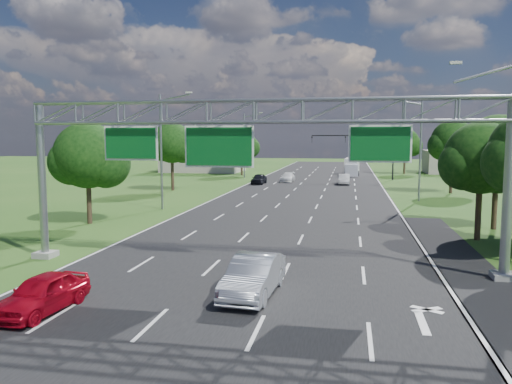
% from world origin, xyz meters
% --- Properties ---
extents(ground, '(220.00, 220.00, 0.00)m').
position_xyz_m(ground, '(0.00, 30.00, 0.00)').
color(ground, '#265018').
rests_on(ground, ground).
extents(road, '(18.00, 180.00, 0.02)m').
position_xyz_m(road, '(0.00, 30.00, 0.00)').
color(road, black).
rests_on(road, ground).
extents(road_flare, '(3.00, 30.00, 0.02)m').
position_xyz_m(road_flare, '(10.20, 14.00, 0.00)').
color(road_flare, black).
rests_on(road_flare, ground).
extents(sign_gantry, '(23.50, 1.00, 9.56)m').
position_xyz_m(sign_gantry, '(0.33, 12.00, 6.89)').
color(sign_gantry, gray).
rests_on(sign_gantry, ground).
extents(traffic_signal, '(12.21, 0.24, 7.00)m').
position_xyz_m(traffic_signal, '(7.48, 65.00, 5.17)').
color(traffic_signal, black).
rests_on(traffic_signal, ground).
extents(streetlight_l_near, '(2.97, 0.22, 10.16)m').
position_xyz_m(streetlight_l_near, '(-11.30, 30.00, 5.58)').
color(streetlight_l_near, gray).
rests_on(streetlight_l_near, ground).
extents(streetlight_l_far, '(2.97, 0.22, 10.16)m').
position_xyz_m(streetlight_l_far, '(-11.30, 65.00, 5.58)').
color(streetlight_l_far, gray).
rests_on(streetlight_l_far, ground).
extents(streetlight_r_mid, '(2.97, 0.22, 10.16)m').
position_xyz_m(streetlight_r_mid, '(11.30, 40.00, 5.58)').
color(streetlight_r_mid, gray).
rests_on(streetlight_r_mid, ground).
extents(tree_verge_la, '(5.76, 4.80, 7.40)m').
position_xyz_m(tree_verge_la, '(-13.92, 22.04, 4.76)').
color(tree_verge_la, '#2D2116').
rests_on(tree_verge_la, ground).
extents(tree_verge_lb, '(5.76, 4.80, 8.06)m').
position_xyz_m(tree_verge_lb, '(-15.92, 45.04, 5.41)').
color(tree_verge_lb, '#2D2116').
rests_on(tree_verge_lb, ground).
extents(tree_verge_lc, '(5.76, 4.80, 7.62)m').
position_xyz_m(tree_verge_lc, '(-12.92, 70.04, 4.98)').
color(tree_verge_lc, '#2D2116').
rests_on(tree_verge_lc, ground).
extents(tree_verge_rd, '(5.76, 4.80, 8.28)m').
position_xyz_m(tree_verge_rd, '(16.08, 48.04, 5.63)').
color(tree_verge_rd, '#2D2116').
rests_on(tree_verge_rd, ground).
extents(tree_verge_re, '(5.76, 4.80, 7.84)m').
position_xyz_m(tree_verge_re, '(14.08, 78.04, 5.20)').
color(tree_verge_re, '#2D2116').
rests_on(tree_verge_re, ground).
extents(building_left, '(14.00, 10.00, 5.00)m').
position_xyz_m(building_left, '(-22.00, 78.00, 2.50)').
color(building_left, '#A79A8C').
rests_on(building_left, ground).
extents(building_right, '(12.00, 9.00, 4.00)m').
position_xyz_m(building_right, '(24.00, 82.00, 2.00)').
color(building_right, '#A79A8C').
rests_on(building_right, ground).
extents(red_coupe, '(2.00, 4.19, 1.38)m').
position_xyz_m(red_coupe, '(-6.14, 4.48, 0.69)').
color(red_coupe, '#B3081A').
rests_on(red_coupe, ground).
extents(silver_sedan, '(2.01, 4.91, 1.58)m').
position_xyz_m(silver_sedan, '(0.99, 7.78, 0.79)').
color(silver_sedan, '#B6BAC2').
rests_on(silver_sedan, ground).
extents(car_queue_a, '(1.90, 4.36, 1.25)m').
position_xyz_m(car_queue_a, '(-3.97, 59.36, 0.62)').
color(car_queue_a, white).
rests_on(car_queue_a, ground).
extents(car_queue_c, '(1.82, 4.13, 1.38)m').
position_xyz_m(car_queue_c, '(-7.40, 55.18, 0.69)').
color(car_queue_c, black).
rests_on(car_queue_c, ground).
extents(car_queue_d, '(1.49, 4.18, 1.37)m').
position_xyz_m(car_queue_d, '(4.00, 56.77, 0.69)').
color(car_queue_d, '#BDBDBD').
rests_on(car_queue_d, ground).
extents(box_truck, '(2.57, 7.54, 2.80)m').
position_xyz_m(box_truck, '(5.08, 74.27, 1.34)').
color(box_truck, silver).
rests_on(box_truck, ground).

